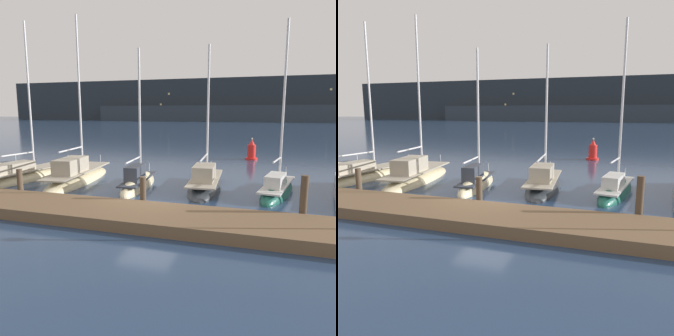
% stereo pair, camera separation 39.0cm
% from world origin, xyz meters
% --- Properties ---
extents(ground_plane, '(400.00, 400.00, 0.00)m').
position_xyz_m(ground_plane, '(0.00, 0.00, 0.00)').
color(ground_plane, navy).
extents(dock, '(32.43, 2.80, 0.45)m').
position_xyz_m(dock, '(0.00, -2.27, 0.23)').
color(dock, brown).
rests_on(dock, ground).
extents(mooring_pile_1, '(0.28, 0.28, 1.44)m').
position_xyz_m(mooring_pile_1, '(-6.55, -0.62, 0.72)').
color(mooring_pile_1, '#4C3D2D').
rests_on(mooring_pile_1, ground).
extents(mooring_pile_2, '(0.28, 0.28, 1.43)m').
position_xyz_m(mooring_pile_2, '(0.00, -0.62, 0.72)').
color(mooring_pile_2, '#4C3D2D').
rests_on(mooring_pile_2, ground).
extents(mooring_pile_3, '(0.28, 0.28, 1.87)m').
position_xyz_m(mooring_pile_3, '(6.55, -0.62, 0.94)').
color(mooring_pile_3, '#4C3D2D').
rests_on(mooring_pile_3, ground).
extents(sailboat_berth_2, '(3.04, 8.44, 10.23)m').
position_xyz_m(sailboat_berth_2, '(-9.36, 3.02, 0.13)').
color(sailboat_berth_2, beige).
rests_on(sailboat_berth_2, ground).
extents(sailboat_berth_3, '(2.86, 8.06, 10.45)m').
position_xyz_m(sailboat_berth_3, '(-5.89, 3.51, 0.19)').
color(sailboat_berth_3, beige).
rests_on(sailboat_berth_3, ground).
extents(sailboat_berth_4, '(1.77, 5.51, 8.40)m').
position_xyz_m(sailboat_berth_4, '(-1.76, 3.12, 0.14)').
color(sailboat_berth_4, beige).
rests_on(sailboat_berth_4, ground).
extents(sailboat_berth_5, '(2.20, 6.43, 8.36)m').
position_xyz_m(sailboat_berth_5, '(1.93, 3.91, 0.17)').
color(sailboat_berth_5, '#2D3338').
rests_on(sailboat_berth_5, ground).
extents(sailboat_berth_6, '(2.39, 5.99, 9.44)m').
position_xyz_m(sailboat_berth_6, '(5.72, 3.93, 0.13)').
color(sailboat_berth_6, '#195647').
rests_on(sailboat_berth_6, ground).
extents(channel_buoy, '(1.08, 1.08, 1.95)m').
position_xyz_m(channel_buoy, '(3.79, 16.17, 0.72)').
color(channel_buoy, red).
rests_on(channel_buoy, ground).
extents(hillside_backdrop, '(240.00, 23.00, 18.20)m').
position_xyz_m(hillside_backdrop, '(0.43, 135.26, 8.41)').
color(hillside_backdrop, '#232B33').
rests_on(hillside_backdrop, ground).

